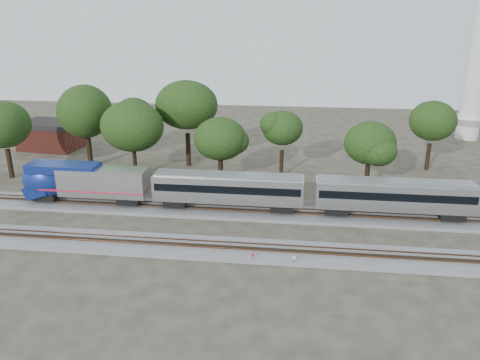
{
  "coord_description": "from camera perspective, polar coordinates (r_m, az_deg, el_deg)",
  "views": [
    {
      "loc": [
        7.25,
        -47.21,
        23.23
      ],
      "look_at": [
        0.82,
        5.0,
        4.74
      ],
      "focal_mm": 35.0,
      "sensor_mm": 36.0,
      "label": 1
    }
  ],
  "objects": [
    {
      "name": "tree_5",
      "position": [
        70.18,
        5.2,
        6.32
      ],
      "size": [
        7.62,
        7.62,
        10.75
      ],
      "color": "black",
      "rests_on": "ground"
    },
    {
      "name": "switch_stand_white",
      "position": [
        46.63,
        6.61,
        -9.66
      ],
      "size": [
        0.35,
        0.1,
        1.11
      ],
      "rotation": [
        0.0,
        0.0,
        0.19
      ],
      "color": "#512D19",
      "rests_on": "ground"
    },
    {
      "name": "switch_stand_red",
      "position": [
        47.14,
        1.54,
        -9.35
      ],
      "size": [
        0.29,
        0.09,
        0.92
      ],
      "rotation": [
        0.0,
        0.0,
        -0.21
      ],
      "color": "#512D19",
      "rests_on": "ground"
    },
    {
      "name": "tree_1",
      "position": [
        78.02,
        -18.38,
        7.93
      ],
      "size": [
        9.22,
        9.22,
        13.0
      ],
      "color": "black",
      "rests_on": "ground"
    },
    {
      "name": "tree_3",
      "position": [
        75.1,
        -6.53,
        9.06
      ],
      "size": [
        10.13,
        10.13,
        14.28
      ],
      "color": "black",
      "rests_on": "ground"
    },
    {
      "name": "tree_4",
      "position": [
        67.25,
        -2.43,
        5.03
      ],
      "size": [
        6.73,
        6.73,
        9.48
      ],
      "color": "black",
      "rests_on": "ground"
    },
    {
      "name": "tree_7",
      "position": [
        78.62,
        22.44,
        6.67
      ],
      "size": [
        8.05,
        8.05,
        11.35
      ],
      "color": "black",
      "rests_on": "ground"
    },
    {
      "name": "brick_building",
      "position": [
        93.18,
        -22.03,
        5.12
      ],
      "size": [
        11.31,
        8.61,
        5.05
      ],
      "rotation": [
        0.0,
        0.0,
        -0.12
      ],
      "color": "maroon",
      "rests_on": "ground"
    },
    {
      "name": "track_near",
      "position": [
        49.49,
        -2.24,
        -8.37
      ],
      "size": [
        160.0,
        5.0,
        0.73
      ],
      "color": "slate",
      "rests_on": "ground"
    },
    {
      "name": "tree_0",
      "position": [
        77.24,
        -26.9,
        6.02
      ],
      "size": [
        8.3,
        8.3,
        11.71
      ],
      "color": "black",
      "rests_on": "ground"
    },
    {
      "name": "ground",
      "position": [
        53.11,
        -1.54,
        -6.57
      ],
      "size": [
        160.0,
        160.0,
        0.0
      ],
      "primitive_type": "plane",
      "color": "#383328",
      "rests_on": "ground"
    },
    {
      "name": "switch_lever",
      "position": [
        47.71,
        3.71,
        -9.61
      ],
      "size": [
        0.52,
        0.33,
        0.3
      ],
      "primitive_type": "cube",
      "rotation": [
        0.0,
        0.0,
        -0.06
      ],
      "color": "#512D19",
      "rests_on": "ground"
    },
    {
      "name": "tree_6",
      "position": [
        66.18,
        15.57,
        4.35
      ],
      "size": [
        7.02,
        7.02,
        9.89
      ],
      "color": "black",
      "rests_on": "ground"
    },
    {
      "name": "track_far",
      "position": [
        58.43,
        -0.68,
        -3.84
      ],
      "size": [
        160.0,
        5.0,
        0.73
      ],
      "color": "slate",
      "rests_on": "ground"
    },
    {
      "name": "tree_2",
      "position": [
        71.06,
        -13.02,
        6.38
      ],
      "size": [
        8.01,
        8.01,
        11.3
      ],
      "color": "black",
      "rests_on": "ground"
    }
  ]
}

